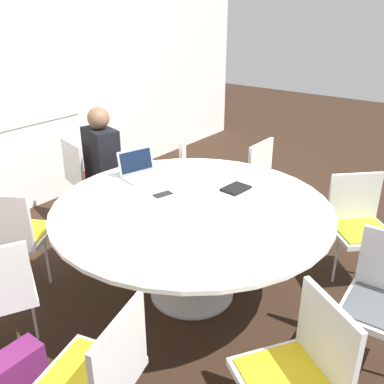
{
  "coord_description": "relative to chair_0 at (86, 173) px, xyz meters",
  "views": [
    {
      "loc": [
        -2.17,
        -1.63,
        2.07
      ],
      "look_at": [
        0.0,
        0.0,
        0.86
      ],
      "focal_mm": 40.0,
      "sensor_mm": 36.0,
      "label": 1
    }
  ],
  "objects": [
    {
      "name": "chair_7",
      "position": [
        0.96,
        -1.54,
        0.0
      ],
      "size": [
        0.45,
        0.43,
        0.85
      ],
      "rotation": [
        0.0,
        0.0,
        9.41
      ],
      "color": "silver",
      "rests_on": "ground_plane"
    },
    {
      "name": "ground_plane",
      "position": [
        -0.36,
        -1.58,
        -0.5
      ],
      "size": [
        16.0,
        16.0,
        0.0
      ],
      "primitive_type": "plane",
      "color": "black"
    },
    {
      "name": "laptop",
      "position": [
        -0.18,
        -0.92,
        0.3
      ],
      "size": [
        0.37,
        0.32,
        0.21
      ],
      "rotation": [
        0.0,
        0.0,
        -0.27
      ],
      "color": "#99999E",
      "rests_on": "conference_table"
    },
    {
      "name": "chair_1",
      "position": [
        -1.09,
        -0.47,
        0.0
      ],
      "size": [
        0.58,
        0.59,
        0.85
      ],
      "rotation": [
        0.0,
        0.0,
        5.24
      ],
      "color": "silver",
      "rests_on": "ground_plane"
    },
    {
      "name": "spiral_notebook",
      "position": [
        0.05,
        -1.69,
        0.26
      ],
      "size": [
        0.22,
        0.17,
        0.02
      ],
      "color": "black",
      "rests_on": "conference_table"
    },
    {
      "name": "conference_table",
      "position": [
        -0.36,
        -1.58,
        0.15
      ],
      "size": [
        1.97,
        1.97,
        0.76
      ],
      "color": "#B7B7BC",
      "rests_on": "ground_plane"
    },
    {
      "name": "chair_3",
      "position": [
        -1.63,
        -1.99,
        0.0
      ],
      "size": [
        0.53,
        0.52,
        0.85
      ],
      "rotation": [
        0.0,
        0.0,
        6.54
      ],
      "color": "silver",
      "rests_on": "ground_plane"
    },
    {
      "name": "chair_6",
      "position": [
        0.61,
        -2.49,
        0.0
      ],
      "size": [
        0.61,
        0.61,
        0.85
      ],
      "rotation": [
        0.0,
        0.0,
        8.63
      ],
      "color": "silver",
      "rests_on": "ground_plane"
    },
    {
      "name": "cell_phone",
      "position": [
        -0.36,
        -1.31,
        0.26
      ],
      "size": [
        0.15,
        0.11,
        0.01
      ],
      "color": "black",
      "rests_on": "conference_table"
    },
    {
      "name": "person_0",
      "position": [
        0.02,
        -0.25,
        0.2
      ],
      "size": [
        0.32,
        0.41,
        1.2
      ],
      "rotation": [
        0.0,
        0.0,
        4.44
      ],
      "color": "black",
      "rests_on": "ground_plane"
    },
    {
      "name": "chair_4",
      "position": [
        -1.04,
        -2.72,
        0.0
      ],
      "size": [
        0.59,
        0.6,
        0.85
      ],
      "rotation": [
        0.0,
        0.0,
        7.26
      ],
      "color": "silver",
      "rests_on": "ground_plane"
    },
    {
      "name": "chair_8",
      "position": [
        0.72,
        -0.82,
        0.0
      ],
      "size": [
        0.6,
        0.59,
        0.85
      ],
      "rotation": [
        0.0,
        0.0,
        9.99
      ],
      "color": "silver",
      "rests_on": "ground_plane"
    },
    {
      "name": "handbag",
      "position": [
        -1.72,
        -1.34,
        -0.36
      ],
      "size": [
        0.36,
        0.16,
        0.28
      ],
      "color": "#661E56",
      "rests_on": "ground_plane"
    },
    {
      "name": "chair_0",
      "position": [
        0.0,
        0.0,
        0.0
      ],
      "size": [
        0.52,
        0.54,
        0.85
      ],
      "rotation": [
        0.0,
        0.0,
        4.44
      ],
      "color": "silver",
      "rests_on": "ground_plane"
    }
  ]
}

